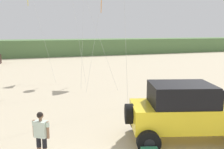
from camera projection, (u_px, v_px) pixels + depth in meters
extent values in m
cube|color=#567A47|center=(24.00, 48.00, 41.60)|extent=(90.00, 6.69, 2.75)
cube|color=yellow|center=(189.00, 115.00, 9.48)|extent=(4.74, 3.04, 0.90)
cube|color=black|center=(181.00, 94.00, 9.32)|extent=(2.71, 2.35, 0.80)
cube|color=black|center=(212.00, 95.00, 9.38)|extent=(0.58, 1.63, 0.72)
cylinder|color=black|center=(129.00, 114.00, 9.36)|extent=(0.51, 0.83, 0.77)
cylinder|color=black|center=(220.00, 120.00, 10.68)|extent=(0.89, 0.53, 0.84)
cylinder|color=black|center=(220.00, 120.00, 10.68)|extent=(0.45, 0.42, 0.38)
cylinder|color=black|center=(139.00, 121.00, 10.52)|extent=(0.89, 0.53, 0.84)
cylinder|color=black|center=(139.00, 121.00, 10.52)|extent=(0.45, 0.42, 0.38)
cylinder|color=black|center=(149.00, 143.00, 8.50)|extent=(0.89, 0.53, 0.84)
cylinder|color=black|center=(149.00, 143.00, 8.50)|extent=(0.45, 0.42, 0.38)
cylinder|color=black|center=(39.00, 142.00, 8.08)|extent=(0.15, 0.15, 0.36)
cylinder|color=black|center=(45.00, 142.00, 8.02)|extent=(0.15, 0.15, 0.36)
cube|color=silver|center=(41.00, 129.00, 7.97)|extent=(0.48, 0.45, 0.54)
cylinder|color=#8C664C|center=(34.00, 128.00, 8.04)|extent=(0.09, 0.09, 0.56)
cylinder|color=silver|center=(34.00, 123.00, 8.01)|extent=(0.11, 0.11, 0.16)
cylinder|color=#8C664C|center=(48.00, 130.00, 7.90)|extent=(0.09, 0.09, 0.56)
cylinder|color=silver|center=(48.00, 125.00, 7.86)|extent=(0.11, 0.11, 0.16)
cylinder|color=#8C664C|center=(40.00, 120.00, 7.91)|extent=(0.10, 0.10, 0.08)
sphere|color=#8C664C|center=(40.00, 116.00, 7.89)|extent=(0.21, 0.21, 0.21)
sphere|color=black|center=(40.00, 115.00, 7.87)|extent=(0.21, 0.21, 0.21)
cylinder|color=silver|center=(41.00, 30.00, 21.18)|extent=(1.58, 4.78, 8.47)
cylinder|color=silver|center=(77.00, 28.00, 21.91)|extent=(0.14, 5.48, 8.92)
cylinder|color=orange|center=(101.00, 4.00, 21.43)|extent=(0.05, 0.24, 1.51)
cylinder|color=silver|center=(95.00, 36.00, 19.14)|extent=(2.84, 5.05, 7.61)
cylinder|color=silver|center=(93.00, 21.00, 18.36)|extent=(2.24, 4.54, 9.78)
cylinder|color=silver|center=(83.00, 30.00, 19.98)|extent=(1.61, 5.16, 8.49)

